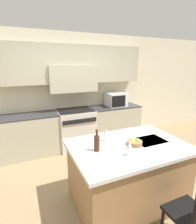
{
  "coord_description": "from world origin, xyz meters",
  "views": [
    {
      "loc": [
        -1.12,
        -2.17,
        1.97
      ],
      "look_at": [
        0.07,
        0.52,
        1.16
      ],
      "focal_mm": 28.0,
      "sensor_mm": 36.0,
      "label": 1
    }
  ],
  "objects_px": {
    "wine_bottle": "(97,143)",
    "wine_glass_far": "(106,132)",
    "range_stove": "(76,128)",
    "microwave": "(116,100)",
    "island_chair": "(196,214)",
    "wine_glass_near": "(130,145)",
    "fruit_bowl": "(135,142)"
  },
  "relations": [
    {
      "from": "wine_bottle",
      "to": "wine_glass_far",
      "type": "relative_size",
      "value": 1.48
    },
    {
      "from": "range_stove",
      "to": "wine_bottle",
      "type": "relative_size",
      "value": 3.25
    },
    {
      "from": "microwave",
      "to": "wine_bottle",
      "type": "xyz_separation_m",
      "value": [
        -1.43,
        -2.05,
        -0.07
      ]
    },
    {
      "from": "wine_bottle",
      "to": "wine_glass_far",
      "type": "height_order",
      "value": "wine_bottle"
    },
    {
      "from": "island_chair",
      "to": "wine_glass_far",
      "type": "distance_m",
      "value": 1.35
    },
    {
      "from": "range_stove",
      "to": "wine_bottle",
      "type": "xyz_separation_m",
      "value": [
        -0.33,
        -2.03,
        0.56
      ]
    },
    {
      "from": "range_stove",
      "to": "island_chair",
      "type": "bearing_deg",
      "value": -83.14
    },
    {
      "from": "wine_bottle",
      "to": "wine_glass_near",
      "type": "height_order",
      "value": "wine_bottle"
    },
    {
      "from": "wine_bottle",
      "to": "wine_glass_far",
      "type": "bearing_deg",
      "value": 42.52
    },
    {
      "from": "microwave",
      "to": "island_chair",
      "type": "relative_size",
      "value": 0.54
    },
    {
      "from": "range_stove",
      "to": "fruit_bowl",
      "type": "bearing_deg",
      "value": -84.2
    },
    {
      "from": "wine_glass_near",
      "to": "wine_bottle",
      "type": "bearing_deg",
      "value": 139.65
    },
    {
      "from": "range_stove",
      "to": "island_chair",
      "type": "relative_size",
      "value": 1.03
    },
    {
      "from": "wine_glass_near",
      "to": "fruit_bowl",
      "type": "distance_m",
      "value": 0.33
    },
    {
      "from": "range_stove",
      "to": "microwave",
      "type": "height_order",
      "value": "microwave"
    },
    {
      "from": "range_stove",
      "to": "wine_glass_far",
      "type": "bearing_deg",
      "value": -92.94
    },
    {
      "from": "range_stove",
      "to": "fruit_bowl",
      "type": "height_order",
      "value": "fruit_bowl"
    },
    {
      "from": "range_stove",
      "to": "wine_bottle",
      "type": "height_order",
      "value": "wine_bottle"
    },
    {
      "from": "island_chair",
      "to": "fruit_bowl",
      "type": "height_order",
      "value": "fruit_bowl"
    },
    {
      "from": "wine_bottle",
      "to": "fruit_bowl",
      "type": "height_order",
      "value": "wine_bottle"
    },
    {
      "from": "island_chair",
      "to": "wine_glass_near",
      "type": "height_order",
      "value": "wine_glass_near"
    },
    {
      "from": "microwave",
      "to": "wine_glass_far",
      "type": "distance_m",
      "value": 2.19
    },
    {
      "from": "island_chair",
      "to": "wine_bottle",
      "type": "xyz_separation_m",
      "value": [
        -0.68,
        0.94,
        0.51
      ]
    },
    {
      "from": "microwave",
      "to": "fruit_bowl",
      "type": "relative_size",
      "value": 2.37
    },
    {
      "from": "wine_glass_near",
      "to": "wine_glass_far",
      "type": "distance_m",
      "value": 0.48
    },
    {
      "from": "wine_bottle",
      "to": "wine_glass_near",
      "type": "distance_m",
      "value": 0.41
    },
    {
      "from": "wine_glass_far",
      "to": "island_chair",
      "type": "bearing_deg",
      "value": -68.65
    },
    {
      "from": "wine_glass_far",
      "to": "wine_bottle",
      "type": "bearing_deg",
      "value": -137.48
    },
    {
      "from": "fruit_bowl",
      "to": "island_chair",
      "type": "bearing_deg",
      "value": -80.67
    },
    {
      "from": "island_chair",
      "to": "wine_bottle",
      "type": "height_order",
      "value": "wine_bottle"
    },
    {
      "from": "microwave",
      "to": "fruit_bowl",
      "type": "height_order",
      "value": "microwave"
    },
    {
      "from": "wine_glass_near",
      "to": "fruit_bowl",
      "type": "xyz_separation_m",
      "value": [
        0.23,
        0.21,
        -0.1
      ]
    }
  ]
}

